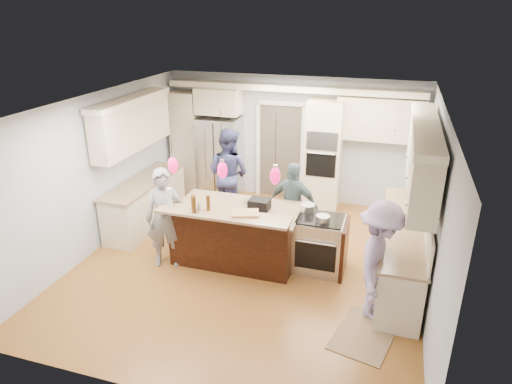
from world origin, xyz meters
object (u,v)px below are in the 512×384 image
refrigerator (220,157)px  island_range (321,244)px  kitchen_island (237,233)px  person_bar_end (165,219)px  person_far_left (228,174)px

refrigerator → island_range: (2.71, -2.49, -0.44)m
kitchen_island → person_bar_end: person_bar_end is taller
refrigerator → person_far_left: size_ratio=0.97×
refrigerator → island_range: 3.71m
refrigerator → person_far_left: (0.59, -1.04, 0.03)m
island_range → refrigerator: bearing=137.4°
island_range → person_bar_end: (-2.46, -0.60, 0.39)m
person_far_left → kitchen_island: bearing=129.1°
kitchen_island → island_range: kitchen_island is taller
island_range → kitchen_island: bearing=-176.9°
kitchen_island → person_bar_end: size_ratio=1.25×
refrigerator → person_far_left: bearing=-60.5°
person_bar_end → person_far_left: bearing=61.5°
island_range → person_bar_end: bearing=-166.3°
person_far_left → island_range: bearing=159.7°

